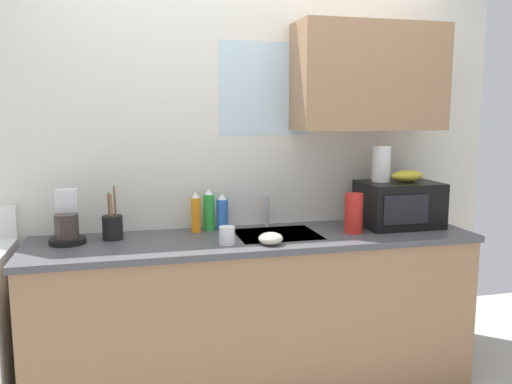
# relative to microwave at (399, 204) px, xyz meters

# --- Properties ---
(kitchen_wall_assembly) EXTENTS (3.25, 0.42, 2.50)m
(kitchen_wall_assembly) POSITION_rel_microwave_xyz_m (-0.77, 0.26, 0.31)
(kitchen_wall_assembly) COLOR silver
(kitchen_wall_assembly) RESTS_ON ground
(counter_unit) EXTENTS (2.48, 0.63, 0.90)m
(counter_unit) POSITION_rel_microwave_xyz_m (-0.90, -0.05, -0.58)
(counter_unit) COLOR #9E7551
(counter_unit) RESTS_ON ground
(sink_faucet) EXTENTS (0.03, 0.03, 0.19)m
(sink_faucet) POSITION_rel_microwave_xyz_m (-0.78, 0.19, -0.04)
(sink_faucet) COLOR #B2B5BA
(sink_faucet) RESTS_ON counter_unit
(microwave) EXTENTS (0.46, 0.35, 0.27)m
(microwave) POSITION_rel_microwave_xyz_m (0.00, 0.00, 0.00)
(microwave) COLOR black
(microwave) RESTS_ON counter_unit
(banana_bunch) EXTENTS (0.20, 0.11, 0.07)m
(banana_bunch) POSITION_rel_microwave_xyz_m (0.05, 0.00, 0.17)
(banana_bunch) COLOR gold
(banana_bunch) RESTS_ON microwave
(paper_towel_roll) EXTENTS (0.11, 0.11, 0.22)m
(paper_towel_roll) POSITION_rel_microwave_xyz_m (-0.10, 0.05, 0.24)
(paper_towel_roll) COLOR white
(paper_towel_roll) RESTS_ON microwave
(coffee_maker) EXTENTS (0.19, 0.21, 0.28)m
(coffee_maker) POSITION_rel_microwave_xyz_m (-1.91, 0.06, -0.03)
(coffee_maker) COLOR black
(coffee_maker) RESTS_ON counter_unit
(dish_soap_bottle_blue) EXTENTS (0.07, 0.07, 0.21)m
(dish_soap_bottle_blue) POSITION_rel_microwave_xyz_m (-1.06, 0.17, -0.03)
(dish_soap_bottle_blue) COLOR blue
(dish_soap_bottle_blue) RESTS_ON counter_unit
(dish_soap_bottle_green) EXTENTS (0.07, 0.07, 0.25)m
(dish_soap_bottle_green) POSITION_rel_microwave_xyz_m (-1.14, 0.17, -0.02)
(dish_soap_bottle_green) COLOR green
(dish_soap_bottle_green) RESTS_ON counter_unit
(dish_soap_bottle_orange) EXTENTS (0.06, 0.06, 0.24)m
(dish_soap_bottle_orange) POSITION_rel_microwave_xyz_m (-1.22, 0.13, -0.02)
(dish_soap_bottle_orange) COLOR orange
(dish_soap_bottle_orange) RESTS_ON counter_unit
(cereal_canister) EXTENTS (0.10, 0.10, 0.23)m
(cereal_canister) POSITION_rel_microwave_xyz_m (-0.34, -0.10, -0.02)
(cereal_canister) COLOR red
(cereal_canister) RESTS_ON counter_unit
(mug_white) EXTENTS (0.08, 0.08, 0.09)m
(mug_white) POSITION_rel_microwave_xyz_m (-1.10, -0.19, -0.09)
(mug_white) COLOR white
(mug_white) RESTS_ON counter_unit
(utensil_crock) EXTENTS (0.11, 0.11, 0.29)m
(utensil_crock) POSITION_rel_microwave_xyz_m (-1.68, 0.07, -0.06)
(utensil_crock) COLOR black
(utensil_crock) RESTS_ON counter_unit
(small_bowl) EXTENTS (0.13, 0.13, 0.06)m
(small_bowl) POSITION_rel_microwave_xyz_m (-0.88, -0.25, -0.10)
(small_bowl) COLOR beige
(small_bowl) RESTS_ON counter_unit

